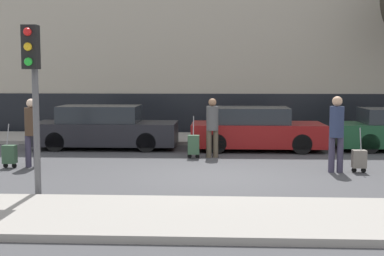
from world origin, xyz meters
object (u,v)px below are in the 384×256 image
at_px(trolley_center, 194,145).
at_px(pedestrian_right, 337,129).
at_px(parked_car_0, 104,128).
at_px(parked_car_1, 256,130).
at_px(pedestrian_center, 212,124).
at_px(pedestrian_left, 32,128).
at_px(trolley_left, 10,154).
at_px(traffic_light, 33,75).
at_px(trolley_right, 359,159).

height_order(trolley_center, pedestrian_right, pedestrian_right).
relative_size(parked_car_0, parked_car_1, 1.11).
distance_m(parked_car_0, pedestrian_center, 3.89).
relative_size(pedestrian_left, trolley_left, 1.56).
bearing_deg(parked_car_0, trolley_left, -113.41).
xyz_separation_m(parked_car_0, pedestrian_right, (6.46, -3.91, 0.41)).
bearing_deg(pedestrian_center, trolley_center, -179.95).
height_order(pedestrian_left, pedestrian_center, pedestrian_left).
bearing_deg(traffic_light, pedestrian_center, 58.28).
bearing_deg(pedestrian_right, pedestrian_left, -1.29).
relative_size(pedestrian_center, trolley_center, 1.41).
distance_m(parked_car_0, trolley_right, 8.04).
distance_m(trolley_center, traffic_light, 6.10).
bearing_deg(trolley_right, traffic_light, -155.63).
bearing_deg(pedestrian_left, trolley_left, -179.94).
relative_size(trolley_center, traffic_light, 0.37).
distance_m(parked_car_0, trolley_center, 3.52).
relative_size(parked_car_0, pedestrian_right, 2.47).
distance_m(parked_car_0, pedestrian_left, 3.71).
height_order(parked_car_0, traffic_light, traffic_light).
relative_size(parked_car_0, traffic_light, 1.40).
bearing_deg(trolley_center, pedestrian_right, -29.65).
xyz_separation_m(parked_car_0, pedestrian_left, (-1.09, -3.53, 0.35)).
height_order(trolley_center, traffic_light, traffic_light).
height_order(parked_car_1, trolley_right, parked_car_1).
distance_m(parked_car_1, trolley_left, 7.37).
distance_m(pedestrian_right, traffic_light, 7.09).
relative_size(trolley_left, trolley_center, 0.94).
relative_size(trolley_left, pedestrian_right, 0.61).
bearing_deg(pedestrian_left, trolley_center, 2.21).
height_order(pedestrian_right, trolley_right, pedestrian_right).
relative_size(parked_car_1, pedestrian_right, 2.22).
distance_m(trolley_center, pedestrian_right, 4.10).
bearing_deg(pedestrian_right, trolley_right, 179.93).
xyz_separation_m(trolley_center, traffic_light, (-2.73, -5.10, 1.94)).
xyz_separation_m(trolley_center, pedestrian_right, (3.52, -2.00, 0.67)).
distance_m(trolley_left, trolley_center, 4.90).
height_order(pedestrian_center, trolley_right, pedestrian_center).
bearing_deg(parked_car_0, trolley_center, -32.98).
xyz_separation_m(parked_car_1, trolley_left, (-6.41, -3.61, -0.29)).
height_order(pedestrian_center, pedestrian_right, pedestrian_right).
distance_m(pedestrian_left, traffic_light, 3.95).
xyz_separation_m(pedestrian_right, trolley_right, (0.55, -0.02, -0.72)).
bearing_deg(pedestrian_left, parked_car_1, 10.51).
relative_size(trolley_left, trolley_right, 1.03).
height_order(pedestrian_left, trolley_left, pedestrian_left).
height_order(pedestrian_center, trolley_center, pedestrian_center).
bearing_deg(trolley_right, parked_car_1, 119.96).
bearing_deg(pedestrian_left, traffic_light, -89.23).
height_order(parked_car_1, pedestrian_right, pedestrian_right).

